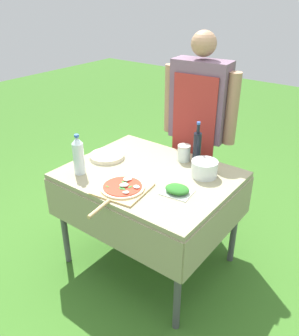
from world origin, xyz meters
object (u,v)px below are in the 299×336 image
pizza_on_peel (122,189)px  sauce_jar (184,154)px  person_cook (199,120)px  water_bottle (78,155)px  prep_table (149,185)px  mixing_tub (204,169)px  plate_stack (107,156)px  oil_bottle (197,148)px  herb_container (177,190)px

pizza_on_peel → sauce_jar: bearing=74.9°
person_cook → pizza_on_peel: person_cook is taller
pizza_on_peel → water_bottle: water_bottle is taller
prep_table → mixing_tub: size_ratio=6.45×
prep_table → plate_stack: bearing=179.3°
prep_table → pizza_on_peel: size_ratio=2.20×
person_cook → mixing_tub: 0.58m
pizza_on_peel → oil_bottle: oil_bottle is taller
pizza_on_peel → water_bottle: (-0.38, 0.00, 0.12)m
herb_container → mixing_tub: size_ratio=1.13×
water_bottle → plate_stack: (-0.01, 0.29, -0.12)m
mixing_tub → water_bottle: bearing=-145.5°
person_cook → oil_bottle: 0.39m
plate_stack → sauce_jar: bearing=32.8°
sauce_jar → plate_stack: bearing=-147.2°
sauce_jar → herb_container: bearing=-62.6°
herb_container → oil_bottle: bearing=105.1°
plate_stack → pizza_on_peel: bearing=-36.1°
prep_table → plate_stack: size_ratio=4.39×
oil_bottle → mixing_tub: (0.13, -0.13, -0.07)m
person_cook → mixing_tub: (0.32, -0.46, -0.14)m
oil_bottle → mixing_tub: size_ratio=1.79×
prep_table → plate_stack: plate_stack is taller
prep_table → pizza_on_peel: 0.30m
mixing_tub → herb_container: bearing=-94.3°
pizza_on_peel → oil_bottle: size_ratio=1.64×
herb_container → plate_stack: (-0.68, 0.10, -0.01)m
oil_bottle → prep_table: bearing=-119.0°
mixing_tub → prep_table: bearing=-148.3°
water_bottle → mixing_tub: 0.84m
water_bottle → mixing_tub: bearing=34.5°
pizza_on_peel → mixing_tub: size_ratio=2.93×
oil_bottle → person_cook: bearing=119.2°
water_bottle → sauce_jar: size_ratio=2.37×
mixing_tub → sauce_jar: bearing=153.6°
prep_table → oil_bottle: (0.18, 0.32, 0.22)m
oil_bottle → mixing_tub: 0.20m
person_cook → herb_container: bearing=106.2°
plate_stack → oil_bottle: bearing=28.9°
oil_bottle → pizza_on_peel: bearing=-105.9°
prep_table → herb_container: size_ratio=5.73×
oil_bottle → mixing_tub: oil_bottle is taller
prep_table → mixing_tub: 0.39m
pizza_on_peel → plate_stack: (-0.40, 0.29, -0.00)m
herb_container → sauce_jar: 0.46m
prep_table → person_cook: 0.71m
oil_bottle → plate_stack: (-0.57, -0.31, -0.11)m
person_cook → herb_container: size_ratio=8.22×
plate_stack → sauce_jar: (0.47, 0.30, 0.04)m
herb_container → plate_stack: herb_container is taller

